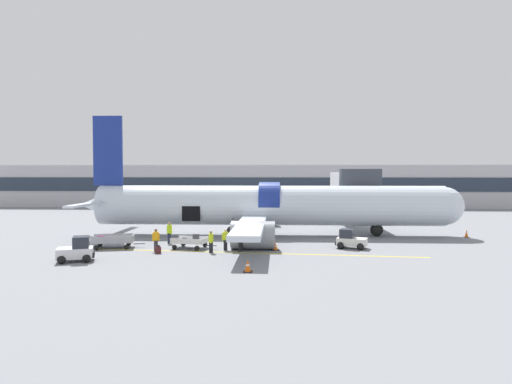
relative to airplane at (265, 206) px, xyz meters
name	(u,v)px	position (x,y,z in m)	size (l,w,h in m)	color
ground_plane	(243,246)	(-1.61, -6.62, -2.82)	(500.00, 500.00, 0.00)	slate
apron_marking_line	(254,253)	(-0.50, -9.72, -2.81)	(25.34, 2.61, 0.01)	yellow
terminal_strip	(263,186)	(-1.61, 38.66, 0.87)	(98.01, 9.62, 7.37)	#B2B2B7
jet_bridge_stub	(352,186)	(9.51, 7.86, 1.75)	(3.99, 14.04, 6.43)	#4C4C51
airplane	(265,206)	(0.00, 0.00, 0.00)	(36.94, 30.68, 11.57)	silver
baggage_tug_lead	(351,240)	(7.09, -7.17, -2.18)	(2.67, 2.23, 1.53)	silver
baggage_tug_mid	(77,251)	(-12.42, -13.51, -2.11)	(2.75, 2.43, 1.70)	silver
baggage_cart_loading	(191,242)	(-5.62, -7.88, -2.34)	(3.70, 2.51, 1.16)	silver
baggage_cart_queued	(113,241)	(-11.90, -8.07, -2.28)	(4.23, 2.63, 1.07)	#999BA0
ground_crew_loader_a	(169,232)	(-7.99, -5.42, -1.85)	(0.58, 0.58, 1.83)	#1E2338
ground_crew_loader_b	(225,239)	(-2.80, -8.55, -1.95)	(0.57, 0.48, 1.66)	black
ground_crew_driver	(241,239)	(-1.57, -9.09, -1.88)	(0.42, 0.61, 1.78)	black
ground_crew_supervisor	(211,241)	(-3.76, -9.69, -1.94)	(0.40, 0.58, 1.67)	black
ground_crew_helper	(238,234)	(-2.13, -5.28, -1.98)	(0.55, 0.40, 1.59)	black
ground_crew_marshal	(156,239)	(-8.11, -9.24, -1.91)	(0.56, 0.55, 1.73)	#2D2D33
suitcase_on_tarmac_upright	(158,250)	(-7.66, -10.31, -2.55)	(0.46, 0.24, 0.64)	#4C1E1E
safety_cone_nose	(466,234)	(18.94, -0.27, -2.49)	(0.45, 0.45, 0.71)	black
safety_cone_engine_left	(248,266)	(-0.52, -16.25, -2.45)	(0.56, 0.56, 0.77)	black
safety_cone_wingtip	(275,246)	(1.07, -8.31, -2.54)	(0.64, 0.64, 0.61)	black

